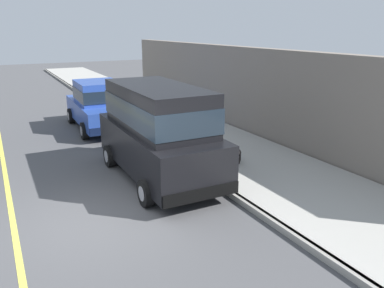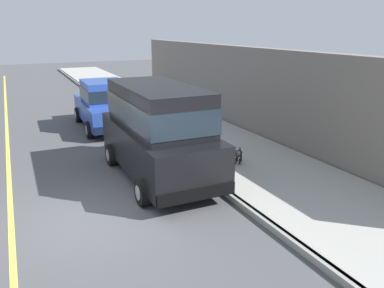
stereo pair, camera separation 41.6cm
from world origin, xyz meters
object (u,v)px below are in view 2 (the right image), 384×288
Objects in this scene: car_black_van at (158,128)px; dog_black at (238,154)px; car_blue_sedan at (105,104)px; fire_hydrant at (170,130)px.

dog_black is at bearing -8.16° from car_black_van.
fire_hydrant is (1.53, -3.20, -0.51)m from car_blue_sedan.
fire_hydrant is at bearing -64.42° from car_blue_sedan.
car_blue_sedan is 6.84m from dog_black.
car_black_van is 6.77× the size of fire_hydrant.
car_black_van is at bearing -89.74° from car_blue_sedan.
dog_black is 0.84× the size of fire_hydrant.
car_black_van reaches higher than dog_black.
fire_hydrant is (1.50, 2.86, -0.92)m from car_black_van.
fire_hydrant reaches higher than dog_black.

